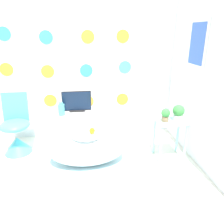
{
  "coord_description": "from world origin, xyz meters",
  "views": [
    {
      "loc": [
        0.22,
        -1.81,
        1.71
      ],
      "look_at": [
        0.58,
        0.82,
        0.72
      ],
      "focal_mm": 35.0,
      "sensor_mm": 36.0,
      "label": 1
    }
  ],
  "objects": [
    {
      "name": "ground_plane",
      "position": [
        0.0,
        0.0,
        0.0
      ],
      "size": [
        12.0,
        12.0,
        0.0
      ],
      "primitive_type": "plane",
      "color": "silver"
    },
    {
      "name": "wall_back_dotted",
      "position": [
        -0.0,
        1.73,
        1.3
      ],
      "size": [
        4.44,
        0.05,
        2.6
      ],
      "color": "white",
      "rests_on": "ground_plane"
    },
    {
      "name": "wall_right",
      "position": [
        1.74,
        0.86,
        1.3
      ],
      "size": [
        0.06,
        2.71,
        2.6
      ],
      "color": "silver",
      "rests_on": "ground_plane"
    },
    {
      "name": "rug",
      "position": [
        0.25,
        0.66,
        0.0
      ],
      "size": [
        1.06,
        0.97,
        0.01
      ],
      "color": "silver",
      "rests_on": "ground_plane"
    },
    {
      "name": "bathtub",
      "position": [
        0.24,
        0.79,
        0.23
      ],
      "size": [
        1.04,
        0.55,
        0.47
      ],
      "color": "white",
      "rests_on": "ground_plane"
    },
    {
      "name": "rubber_duck",
      "position": [
        0.31,
        0.74,
        0.51
      ],
      "size": [
        0.08,
        0.08,
        0.09
      ],
      "color": "yellow",
      "rests_on": "bathtub"
    },
    {
      "name": "chair",
      "position": [
        -0.78,
        1.23,
        0.28
      ],
      "size": [
        0.42,
        0.42,
        0.88
      ],
      "color": "#4CC6DB",
      "rests_on": "ground_plane"
    },
    {
      "name": "tv_cabinet",
      "position": [
        0.12,
        1.47,
        0.26
      ],
      "size": [
        0.58,
        0.43,
        0.52
      ],
      "color": "silver",
      "rests_on": "ground_plane"
    },
    {
      "name": "tv",
      "position": [
        0.12,
        1.47,
        0.66
      ],
      "size": [
        0.45,
        0.12,
        0.32
      ],
      "color": "black",
      "rests_on": "tv_cabinet"
    },
    {
      "name": "vase",
      "position": [
        -0.11,
        1.32,
        0.61
      ],
      "size": [
        0.1,
        0.1,
        0.2
      ],
      "color": "#51B2AD",
      "rests_on": "tv_cabinet"
    },
    {
      "name": "side_table",
      "position": [
        1.39,
        0.8,
        0.43
      ],
      "size": [
        0.41,
        0.31,
        0.56
      ],
      "color": "#99E0D8",
      "rests_on": "ground_plane"
    },
    {
      "name": "potted_plant_left",
      "position": [
        1.3,
        0.79,
        0.66
      ],
      "size": [
        0.12,
        0.12,
        0.18
      ],
      "color": "#8C6B4C",
      "rests_on": "side_table"
    },
    {
      "name": "potted_plant_right",
      "position": [
        1.48,
        0.8,
        0.67
      ],
      "size": [
        0.15,
        0.15,
        0.22
      ],
      "color": "white",
      "rests_on": "side_table"
    }
  ]
}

